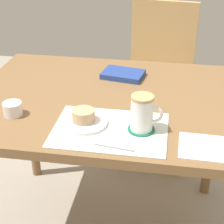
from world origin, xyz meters
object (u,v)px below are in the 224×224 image
(wooden_chair, at_px, (158,78))
(sugar_bowl, at_px, (13,109))
(small_book, at_px, (123,74))
(pastry, at_px, (83,115))
(dining_table, at_px, (106,115))
(coffee_mug, at_px, (143,113))
(pastry_plate, at_px, (84,122))

(wooden_chair, bearing_deg, sugar_bowl, 68.59)
(wooden_chair, height_order, small_book, wooden_chair)
(pastry, xyz_separation_m, sugar_bowl, (-0.27, 0.03, -0.01))
(dining_table, height_order, coffee_mug, coffee_mug)
(coffee_mug, bearing_deg, pastry_plate, 177.43)
(small_book, bearing_deg, dining_table, -90.79)
(pastry, relative_size, coffee_mug, 0.63)
(dining_table, bearing_deg, pastry_plate, -99.98)
(wooden_chair, relative_size, coffee_mug, 7.47)
(pastry, height_order, coffee_mug, coffee_mug)
(pastry_plate, relative_size, coffee_mug, 1.34)
(pastry, distance_m, sugar_bowl, 0.27)
(wooden_chair, xyz_separation_m, coffee_mug, (-0.02, -0.99, 0.30))
(pastry_plate, height_order, pastry, pastry)
(dining_table, height_order, pastry_plate, pastry_plate)
(dining_table, bearing_deg, pastry, -99.98)
(wooden_chair, bearing_deg, pastry_plate, 83.28)
(wooden_chair, height_order, coffee_mug, wooden_chair)
(dining_table, xyz_separation_m, pastry_plate, (-0.04, -0.23, 0.09))
(pastry_plate, distance_m, coffee_mug, 0.22)
(sugar_bowl, height_order, small_book, sugar_bowl)
(sugar_bowl, bearing_deg, pastry, -5.42)
(pastry_plate, xyz_separation_m, coffee_mug, (0.21, -0.01, 0.06))
(pastry, distance_m, small_book, 0.44)
(pastry_plate, xyz_separation_m, small_book, (0.08, 0.44, 0.00))
(pastry, height_order, sugar_bowl, pastry)
(small_book, bearing_deg, pastry_plate, -90.31)
(sugar_bowl, bearing_deg, pastry_plate, -5.42)
(sugar_bowl, bearing_deg, small_book, 49.23)
(small_book, bearing_deg, wooden_chair, 85.34)
(wooden_chair, height_order, sugar_bowl, wooden_chair)
(coffee_mug, bearing_deg, sugar_bowl, 175.80)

